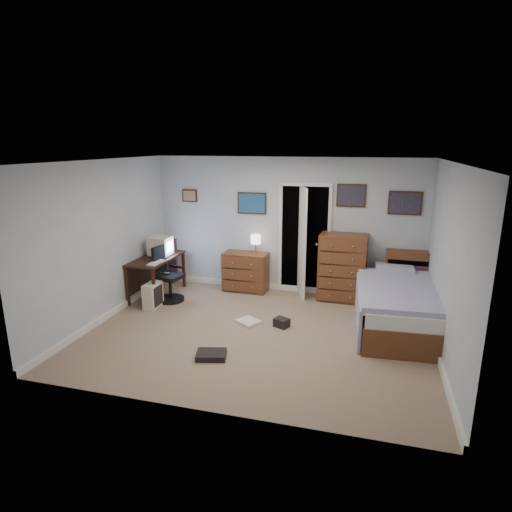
{
  "coord_description": "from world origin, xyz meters",
  "views": [
    {
      "loc": [
        1.51,
        -5.66,
        2.74
      ],
      "look_at": [
        -0.11,
        0.3,
        1.1
      ],
      "focal_mm": 30.0,
      "sensor_mm": 36.0,
      "label": 1
    }
  ],
  "objects_px": {
    "tall_dresser": "(342,268)",
    "bed": "(397,305)",
    "computer_desk": "(152,266)",
    "office_chair": "(167,280)",
    "low_dresser": "(246,272)"
  },
  "relations": [
    {
      "from": "bed",
      "to": "computer_desk",
      "type": "bearing_deg",
      "value": 172.91
    },
    {
      "from": "tall_dresser",
      "to": "low_dresser",
      "type": "bearing_deg",
      "value": -178.36
    },
    {
      "from": "computer_desk",
      "to": "tall_dresser",
      "type": "height_order",
      "value": "tall_dresser"
    },
    {
      "from": "office_chair",
      "to": "bed",
      "type": "height_order",
      "value": "office_chair"
    },
    {
      "from": "computer_desk",
      "to": "low_dresser",
      "type": "xyz_separation_m",
      "value": [
        1.57,
        0.71,
        -0.19
      ]
    },
    {
      "from": "office_chair",
      "to": "low_dresser",
      "type": "distance_m",
      "value": 1.48
    },
    {
      "from": "low_dresser",
      "to": "bed",
      "type": "height_order",
      "value": "low_dresser"
    },
    {
      "from": "computer_desk",
      "to": "tall_dresser",
      "type": "distance_m",
      "value": 3.44
    },
    {
      "from": "tall_dresser",
      "to": "bed",
      "type": "xyz_separation_m",
      "value": [
        0.9,
        -0.96,
        -0.25
      ]
    },
    {
      "from": "low_dresser",
      "to": "tall_dresser",
      "type": "bearing_deg",
      "value": 2.28
    },
    {
      "from": "computer_desk",
      "to": "office_chair",
      "type": "relative_size",
      "value": 1.28
    },
    {
      "from": "low_dresser",
      "to": "bed",
      "type": "xyz_separation_m",
      "value": [
        2.7,
        -0.98,
        -0.02
      ]
    },
    {
      "from": "tall_dresser",
      "to": "computer_desk",
      "type": "bearing_deg",
      "value": -166.08
    },
    {
      "from": "tall_dresser",
      "to": "bed",
      "type": "bearing_deg",
      "value": -44.19
    },
    {
      "from": "computer_desk",
      "to": "bed",
      "type": "bearing_deg",
      "value": -3.42
    }
  ]
}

